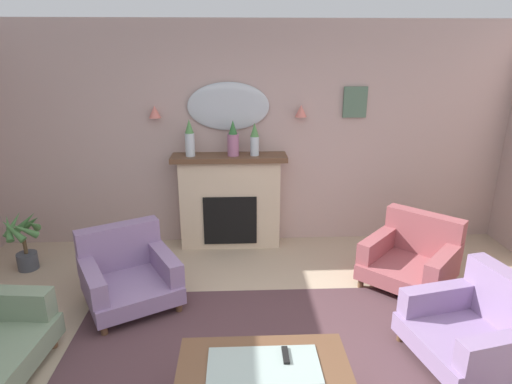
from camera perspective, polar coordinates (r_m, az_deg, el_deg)
The scene contains 16 objects.
wall_back at distance 5.27m, azimuth -0.56°, elevation 7.42°, with size 7.28×0.10×2.68m, color #B29993.
patterned_rug at distance 3.52m, azimuth 1.08°, elevation -23.19°, with size 3.20×2.40×0.01m, color #4C3338.
fireplace at distance 5.26m, azimuth -3.46°, elevation -1.34°, with size 1.36×0.36×1.16m.
mantel_vase_left at distance 5.04m, azimuth -8.80°, elevation 7.01°, with size 0.11×0.11×0.43m.
mantel_vase_centre at distance 5.02m, azimuth -3.06°, elevation 6.86°, with size 0.13×0.13×0.41m.
mantel_vase_right at distance 5.02m, azimuth -0.19°, elevation 6.99°, with size 0.10×0.10×0.38m.
wall_mirror at distance 5.13m, azimuth -3.69°, elevation 11.28°, with size 0.96×0.06×0.56m, color #B2BCC6.
wall_sconce_left at distance 5.17m, azimuth -13.30°, elevation 10.33°, with size 0.14×0.14×0.14m, color #D17066.
wall_sconce_right at distance 5.14m, azimuth 6.00°, elevation 10.67°, with size 0.14×0.14×0.14m, color #D17066.
framed_picture at distance 5.32m, azimuth 13.02°, elevation 11.55°, with size 0.28×0.03×0.36m, color #4C6B56.
coffee_table at distance 2.97m, azimuth 1.03°, elevation -22.87°, with size 1.10×0.60×0.45m.
tv_remote at distance 3.00m, azimuth 3.94°, elevation -20.84°, with size 0.04×0.16×0.02m, color black.
armchair_beside_couch at distance 3.89m, azimuth 27.42°, elevation -15.55°, with size 0.97×0.96×0.71m.
armchair_in_corner at distance 4.79m, azimuth 20.06°, elevation -7.97°, with size 1.14×1.15×0.71m.
armchair_near_fireplace at distance 4.38m, azimuth -16.69°, elevation -10.17°, with size 1.09×1.10×0.71m.
potted_plant_small_fern at distance 5.40m, azimuth -28.45°, elevation -5.61°, with size 0.42×0.43×0.66m.
Camera 1 is at (-0.18, -2.43, 2.35)m, focal length 30.12 mm.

